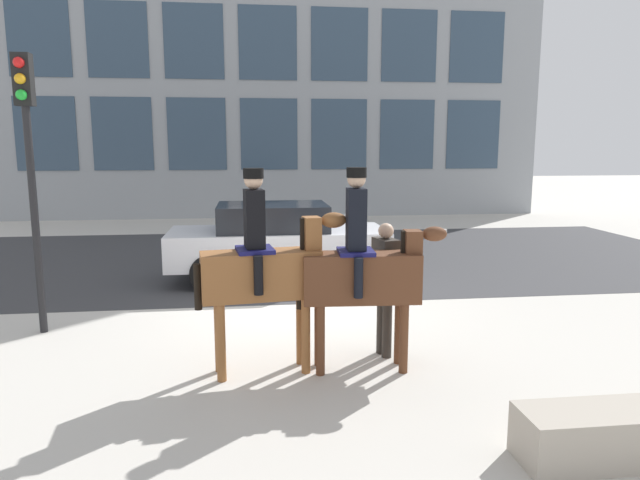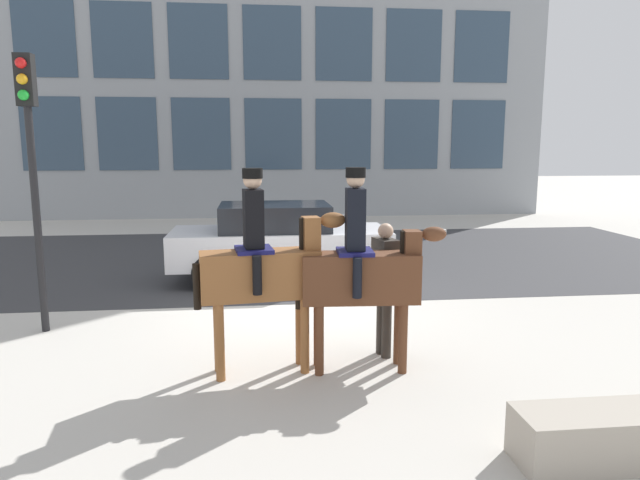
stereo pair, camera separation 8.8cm
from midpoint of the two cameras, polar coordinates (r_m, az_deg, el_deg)
name	(u,v)px [view 1 (the left image)]	position (r m, az deg, el deg)	size (l,w,h in m)	color
ground_plane	(299,313)	(9.61, -2.43, -7.27)	(80.00, 80.00, 0.00)	beige
road_surface	(282,257)	(14.22, -3.98, -1.76)	(21.35, 8.50, 0.01)	#38383A
mounted_horse_lead	(264,268)	(6.88, -5.96, -2.83)	(1.85, 0.65, 2.50)	brown
mounted_horse_companion	(364,271)	(6.96, 4.03, -3.09)	(1.84, 0.65, 2.51)	#59331E
pedestrian_bystander	(384,279)	(7.48, 6.12, -3.87)	(0.81, 0.58, 1.78)	#332D28
street_car_near_lane	(277,240)	(11.78, -4.54, -0.03)	(4.43, 1.85, 1.58)	silver
traffic_light	(29,150)	(9.20, -27.36, 8.02)	(0.24, 0.29, 4.03)	black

